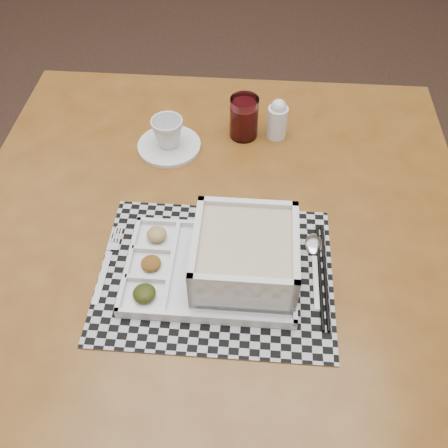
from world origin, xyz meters
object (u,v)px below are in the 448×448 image
(dining_table, at_px, (216,247))
(creamer_bottle, at_px, (277,119))
(cup, at_px, (168,133))
(serving_tray, at_px, (236,259))
(juice_glass, at_px, (244,119))

(dining_table, xyz_separation_m, creamer_bottle, (0.09, 0.31, 0.13))
(cup, bearing_deg, serving_tray, -50.05)
(creamer_bottle, bearing_deg, serving_tray, -93.57)
(juice_glass, distance_m, creamer_bottle, 0.08)
(juice_glass, relative_size, creamer_bottle, 1.01)
(dining_table, bearing_deg, cup, 126.20)
(cup, height_order, juice_glass, juice_glass)
(serving_tray, relative_size, juice_glass, 3.29)
(dining_table, xyz_separation_m, serving_tray, (0.06, -0.12, 0.13))
(serving_tray, distance_m, cup, 0.39)
(dining_table, height_order, juice_glass, juice_glass)
(dining_table, distance_m, serving_tray, 0.18)
(serving_tray, xyz_separation_m, cup, (-0.22, 0.33, 0.00))
(serving_tray, bearing_deg, dining_table, 118.09)
(cup, bearing_deg, creamer_bottle, 27.15)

